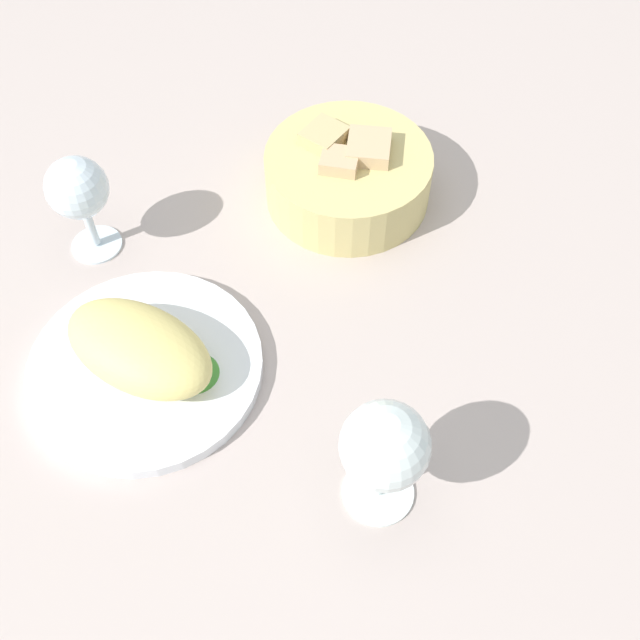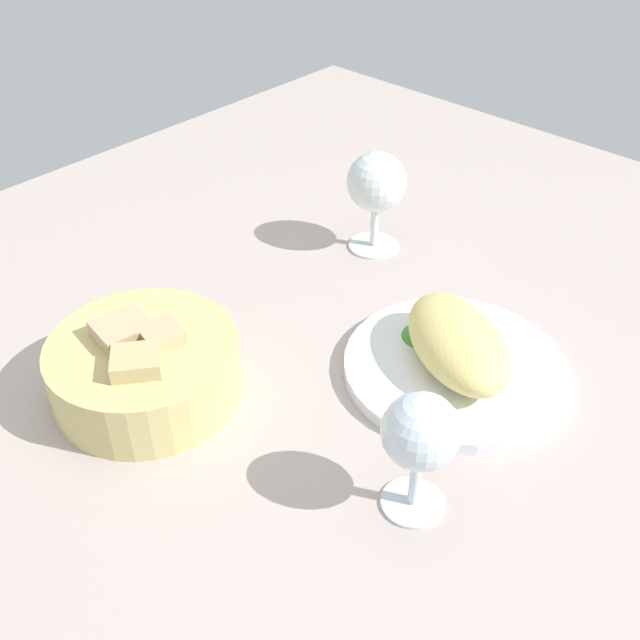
% 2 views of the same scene
% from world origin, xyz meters
% --- Properties ---
extents(ground_plane, '(1.40, 1.40, 0.02)m').
position_xyz_m(ground_plane, '(0.00, 0.00, -0.01)').
color(ground_plane, '#B4A39C').
extents(plate, '(0.23, 0.23, 0.01)m').
position_xyz_m(plate, '(-0.03, -0.08, 0.01)').
color(plate, white).
rests_on(plate, ground_plane).
extents(omelette, '(0.18, 0.16, 0.06)m').
position_xyz_m(omelette, '(-0.03, -0.08, 0.04)').
color(omelette, '#E2CE76').
rests_on(omelette, plate).
extents(lettuce_garnish, '(0.05, 0.05, 0.02)m').
position_xyz_m(lettuce_garnish, '(0.02, -0.10, 0.02)').
color(lettuce_garnish, '#3F8A2F').
rests_on(lettuce_garnish, plate).
extents(bread_basket, '(0.19, 0.19, 0.08)m').
position_xyz_m(bread_basket, '(0.19, 0.15, 0.03)').
color(bread_basket, '#CCBB75').
rests_on(bread_basket, ground_plane).
extents(wine_glass_near, '(0.08, 0.08, 0.13)m').
position_xyz_m(wine_glass_near, '(0.20, -0.22, 0.09)').
color(wine_glass_near, silver).
rests_on(wine_glass_near, ground_plane).
extents(wine_glass_far, '(0.07, 0.07, 0.12)m').
position_xyz_m(wine_glass_far, '(-0.10, 0.08, 0.08)').
color(wine_glass_far, silver).
rests_on(wine_glass_far, ground_plane).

